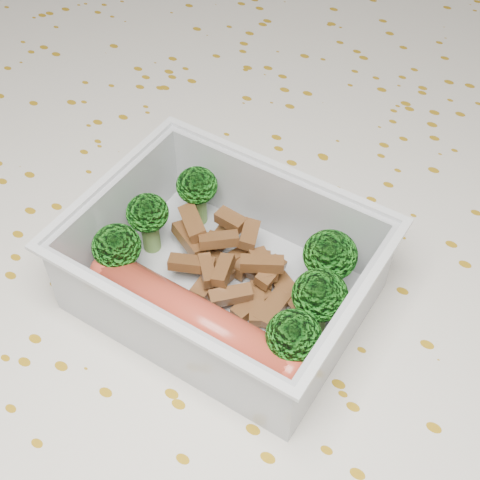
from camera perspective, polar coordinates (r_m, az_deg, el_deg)
The scene contains 6 objects.
dining_table at distance 0.57m, azimuth 0.90°, elevation -7.32°, with size 1.40×0.90×0.75m.
tablecloth at distance 0.53m, azimuth 0.97°, elevation -4.27°, with size 1.46×0.96×0.19m.
lunch_container at distance 0.46m, azimuth -1.38°, elevation -3.09°, with size 0.20×0.16×0.07m.
broccoli_florets at distance 0.45m, azimuth 0.34°, elevation -1.81°, with size 0.17×0.11×0.05m.
meat_pile at distance 0.47m, azimuth -0.48°, elevation -2.30°, with size 0.12×0.07×0.03m.
sausage at distance 0.44m, azimuth -3.84°, elevation -6.82°, with size 0.17×0.03×0.03m.
Camera 1 is at (0.16, -0.27, 1.14)m, focal length 50.00 mm.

